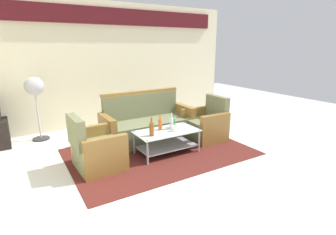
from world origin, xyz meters
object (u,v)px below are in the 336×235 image
bottle_brown (152,129)px  bottle_clear (172,123)px  bottle_green (173,123)px  bottle_orange (160,124)px  coffee_table (167,138)px  pedestal_fan (35,90)px  couch (148,125)px  armchair_right (206,125)px  cup (173,128)px  armchair_left (96,151)px

bottle_brown → bottle_clear: bearing=16.0°
bottle_green → bottle_brown: 0.57m
bottle_orange → bottle_brown: bottle_brown is taller
bottle_green → bottle_orange: 0.27m
coffee_table → pedestal_fan: 2.75m
couch → armchair_right: 1.17m
armchair_right → bottle_clear: (-0.92, -0.17, 0.23)m
bottle_green → pedestal_fan: 2.77m
armchair_right → coffee_table: armchair_right is taller
bottle_green → pedestal_fan: pedestal_fan is taller
couch → bottle_clear: size_ratio=6.15×
couch → coffee_table: couch is taller
couch → bottle_green: bearing=106.6°
cup → bottle_green: bearing=58.5°
bottle_green → couch: bearing=107.5°
bottle_clear → cup: bearing=-107.2°
couch → pedestal_fan: size_ratio=1.43×
couch → armchair_left: bearing=28.3°
bottle_orange → cup: bearing=-49.3°
armchair_left → armchair_right: 2.28m
couch → cup: 0.83m
bottle_orange → pedestal_fan: bearing=134.3°
pedestal_fan → couch: bearing=-32.6°
armchair_right → bottle_brown: armchair_right is taller
bottle_clear → bottle_brown: size_ratio=0.94×
coffee_table → bottle_brown: size_ratio=3.52×
bottle_orange → bottle_brown: bearing=-143.9°
armchair_left → bottle_clear: armchair_left is taller
couch → bottle_brown: bearing=66.8°
couch → armchair_left: 1.41m
couch → bottle_orange: (-0.07, -0.63, 0.19)m
couch → pedestal_fan: pedestal_fan is taller
coffee_table → bottle_green: (0.20, 0.11, 0.23)m
coffee_table → bottle_brown: (-0.34, -0.09, 0.26)m
armchair_right → bottle_orange: 1.14m
coffee_table → bottle_orange: bearing=121.8°
armchair_left → bottle_green: (1.43, 0.05, 0.21)m
coffee_table → pedestal_fan: size_ratio=0.87×
armchair_right → couch: bearing=64.5°
armchair_left → coffee_table: bearing=85.0°
bottle_clear → bottle_orange: 0.21m
couch → pedestal_fan: bearing=-33.5°
couch → bottle_orange: bearing=82.8°
armchair_right → cup: armchair_right is taller
couch → bottle_green: couch is taller
bottle_clear → bottle_orange: bearing=162.4°
coffee_table → bottle_clear: size_ratio=3.73×
armchair_right → armchair_left: bearing=95.1°
couch → bottle_brown: couch is taller
bottle_green → bottle_brown: (-0.54, -0.19, 0.03)m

